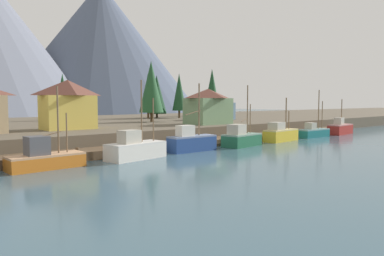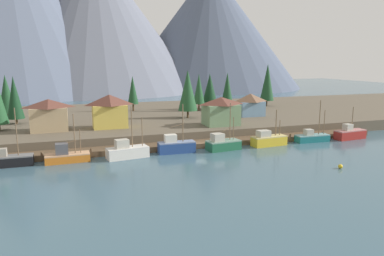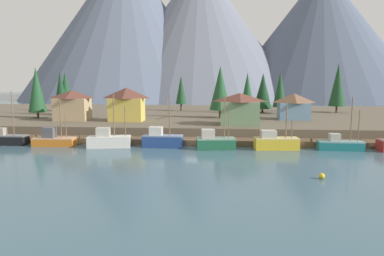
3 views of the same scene
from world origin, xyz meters
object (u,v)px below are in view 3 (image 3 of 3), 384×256
object	(u,v)px
fishing_boat_white	(108,140)
house_blue	(294,106)
fishing_boat_green	(215,142)
conifer_mid_right	(61,91)
house_green	(240,109)
channel_buoy	(322,176)
conifer_mid_left	(181,90)
conifer_back_left	(66,89)
conifer_far_left	(338,85)
fishing_boat_yellow	(275,142)
conifer_centre	(263,91)
conifer_near_right	(280,89)
fishing_boat_orange	(53,140)
fishing_boat_teal	(340,144)
conifer_far_right	(247,89)
house_tan	(72,105)
conifer_near_left	(220,88)
house_yellow	(127,104)
conifer_back_right	(37,90)
fishing_boat_black	(6,139)
fishing_boat_blue	(162,140)

from	to	relation	value
fishing_boat_white	house_blue	size ratio (longest dim) A/B	1.30
fishing_boat_green	conifer_mid_right	size ratio (longest dim) A/B	0.83
house_green	channel_buoy	size ratio (longest dim) A/B	11.03
fishing_boat_green	conifer_mid_left	distance (m)	42.64
conifer_back_left	conifer_far_left	world-z (taller)	conifer_far_left
fishing_boat_yellow	conifer_centre	world-z (taller)	conifer_centre
conifer_near_right	conifer_far_left	world-z (taller)	conifer_far_left
fishing_boat_orange	conifer_far_left	world-z (taller)	conifer_far_left
fishing_boat_teal	conifer_far_right	distance (m)	37.85
fishing_boat_green	conifer_far_left	distance (m)	50.90
fishing_boat_yellow	house_tan	xyz separation A→B (m)	(-41.01, 16.02, 4.60)
house_tan	conifer_near_left	bearing A→B (deg)	13.44
house_yellow	channel_buoy	bearing A→B (deg)	-46.12
conifer_mid_left	conifer_mid_right	distance (m)	31.41
conifer_back_right	conifer_far_right	bearing A→B (deg)	17.21
conifer_far_left	conifer_far_right	world-z (taller)	conifer_far_left
house_green	conifer_mid_right	distance (m)	46.18
fishing_boat_black	fishing_boat_blue	distance (m)	27.68
conifer_near_left	conifer_mid_right	distance (m)	39.62
conifer_near_left	conifer_centre	bearing A→B (deg)	51.35
conifer_back_right	house_blue	bearing A→B (deg)	1.58
house_green	conifer_mid_left	world-z (taller)	conifer_mid_left
house_blue	fishing_boat_black	bearing A→B (deg)	-158.43
conifer_far_left	conifer_far_right	size ratio (longest dim) A/B	1.25
fishing_boat_blue	conifer_centre	xyz separation A→B (m)	(20.97, 37.35, 6.91)
fishing_boat_blue	conifer_back_left	bearing A→B (deg)	133.14
fishing_boat_teal	conifer_back_right	bearing A→B (deg)	164.01
house_green	fishing_boat_white	bearing A→B (deg)	-152.08
fishing_boat_teal	house_blue	distance (m)	22.07
fishing_boat_teal	fishing_boat_black	bearing A→B (deg)	-178.29
house_tan	house_green	xyz separation A→B (m)	(35.69, -4.44, -0.14)
conifer_back_right	fishing_boat_orange	bearing A→B (deg)	-56.65
conifer_mid_right	channel_buoy	distance (m)	68.62
fishing_boat_white	house_green	size ratio (longest dim) A/B	1.16
house_green	conifer_centre	bearing A→B (deg)	74.18
fishing_boat_yellow	conifer_near_left	xyz separation A→B (m)	(-9.19, 23.62, 8.13)
conifer_back_right	house_green	bearing A→B (deg)	-10.49
house_tan	conifer_near_right	distance (m)	50.23
fishing_boat_blue	house_tan	xyz separation A→B (m)	(-22.13, 15.65, 4.54)
house_green	conifer_mid_left	size ratio (longest dim) A/B	0.78
house_yellow	conifer_near_left	bearing A→B (deg)	21.51
house_blue	conifer_far_left	size ratio (longest dim) A/B	0.53
house_tan	house_yellow	size ratio (longest dim) A/B	1.00
fishing_boat_orange	fishing_boat_white	xyz separation A→B (m)	(9.91, -0.51, 0.12)
house_blue	channel_buoy	xyz separation A→B (m)	(-4.22, -38.89, -5.10)
house_blue	conifer_mid_left	world-z (taller)	conifer_mid_left
fishing_boat_blue	house_yellow	size ratio (longest dim) A/B	1.20
conifer_mid_right	conifer_back_right	distance (m)	7.75
house_tan	conifer_mid_right	world-z (taller)	conifer_mid_right
fishing_boat_blue	house_green	world-z (taller)	fishing_boat_blue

